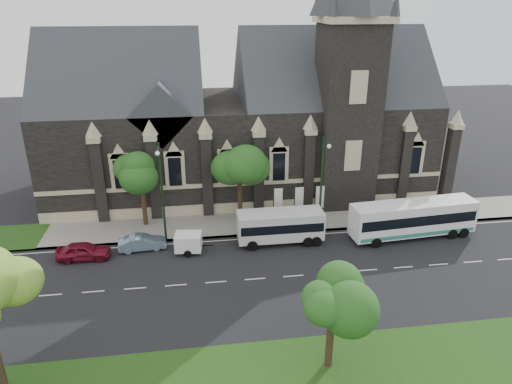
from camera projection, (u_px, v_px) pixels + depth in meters
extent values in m
plane|color=black|center=(216.00, 282.00, 34.87)|extent=(160.00, 160.00, 0.00)
cube|color=gray|center=(210.00, 225.00, 43.53)|extent=(80.00, 5.00, 0.15)
cube|color=black|center=(240.00, 144.00, 51.32)|extent=(40.00, 15.00, 10.00)
cube|color=#2E3136|center=(125.00, 102.00, 47.85)|extent=(16.00, 15.00, 15.00)
cube|color=#2E3136|center=(329.00, 97.00, 50.69)|extent=(20.00, 15.00, 15.00)
cube|color=#2E3136|center=(162.00, 110.00, 44.25)|extent=(6.00, 6.00, 6.00)
cube|color=black|center=(346.00, 118.00, 45.59)|extent=(5.50, 5.50, 18.00)
cube|color=tan|center=(353.00, 19.00, 42.07)|extent=(6.20, 6.20, 0.60)
cube|color=tan|center=(248.00, 183.00, 45.11)|extent=(40.00, 0.22, 0.40)
cube|color=tan|center=(248.00, 207.00, 46.10)|extent=(40.00, 0.25, 1.20)
cube|color=black|center=(228.00, 169.00, 44.11)|extent=(1.20, 0.12, 2.80)
cylinder|color=black|center=(330.00, 343.00, 26.37)|extent=(0.44, 0.44, 3.08)
sphere|color=#1A551B|center=(333.00, 301.00, 25.24)|extent=(3.20, 3.20, 3.20)
sphere|color=#1A551B|center=(341.00, 285.00, 25.64)|extent=(2.40, 2.40, 2.40)
cylinder|color=black|center=(240.00, 201.00, 44.11)|extent=(0.44, 0.44, 3.96)
sphere|color=#1A551B|center=(239.00, 165.00, 42.71)|extent=(3.84, 3.84, 3.84)
sphere|color=#1A551B|center=(246.00, 155.00, 43.18)|extent=(2.88, 2.88, 2.88)
cylinder|color=black|center=(144.00, 206.00, 42.95)|extent=(0.44, 0.44, 3.96)
sphere|color=#1A551B|center=(141.00, 170.00, 41.57)|extent=(3.68, 3.68, 3.68)
sphere|color=#1A551B|center=(148.00, 160.00, 42.03)|extent=(2.76, 2.76, 2.76)
cylinder|color=black|center=(321.00, 185.00, 41.12)|extent=(0.20, 0.20, 9.00)
cylinder|color=black|center=(326.00, 142.00, 38.78)|extent=(0.10, 1.60, 0.10)
sphere|color=silver|center=(329.00, 146.00, 38.09)|extent=(0.36, 0.36, 0.36)
cylinder|color=black|center=(162.00, 194.00, 39.31)|extent=(0.20, 0.20, 9.00)
cylinder|color=black|center=(158.00, 149.00, 36.97)|extent=(0.10, 1.60, 0.10)
sphere|color=silver|center=(157.00, 153.00, 36.28)|extent=(0.36, 0.36, 0.36)
cylinder|color=black|center=(273.00, 205.00, 43.12)|extent=(0.10, 0.10, 4.00)
cube|color=white|center=(278.00, 199.00, 42.94)|extent=(0.80, 0.04, 2.20)
cylinder|color=black|center=(294.00, 204.00, 43.37)|extent=(0.10, 0.10, 4.00)
cube|color=white|center=(299.00, 198.00, 43.20)|extent=(0.80, 0.04, 2.20)
cylinder|color=black|center=(315.00, 203.00, 43.63)|extent=(0.10, 0.10, 4.00)
cube|color=white|center=(320.00, 197.00, 43.46)|extent=(0.80, 0.04, 2.20)
cube|color=white|center=(413.00, 218.00, 40.96)|extent=(11.54, 3.29, 2.87)
cube|color=black|center=(413.00, 216.00, 40.89)|extent=(11.09, 3.29, 0.93)
cube|color=#2E7F68|center=(411.00, 229.00, 41.39)|extent=(11.09, 3.28, 0.35)
cylinder|color=black|center=(376.00, 243.00, 39.63)|extent=(0.92, 0.35, 0.90)
cylinder|color=black|center=(364.00, 230.00, 41.77)|extent=(0.92, 0.35, 0.90)
cylinder|color=black|center=(452.00, 234.00, 41.13)|extent=(0.92, 0.35, 0.90)
cylinder|color=black|center=(437.00, 223.00, 43.27)|extent=(0.92, 0.35, 0.90)
cylinder|color=black|center=(464.00, 233.00, 41.36)|extent=(0.92, 0.35, 0.90)
cylinder|color=black|center=(448.00, 221.00, 43.50)|extent=(0.92, 0.35, 0.90)
cube|color=silver|center=(280.00, 225.00, 40.10)|extent=(7.47, 2.35, 2.43)
cube|color=black|center=(280.00, 224.00, 40.05)|extent=(7.18, 2.39, 0.81)
cylinder|color=black|center=(252.00, 246.00, 39.15)|extent=(0.90, 0.28, 0.90)
cylinder|color=black|center=(249.00, 233.00, 41.30)|extent=(0.90, 0.28, 0.90)
cylinder|color=black|center=(308.00, 242.00, 39.78)|extent=(0.90, 0.28, 0.90)
cylinder|color=black|center=(302.00, 230.00, 41.93)|extent=(0.90, 0.28, 0.90)
cylinder|color=black|center=(316.00, 241.00, 39.87)|extent=(0.90, 0.28, 0.90)
cylinder|color=black|center=(310.00, 229.00, 42.02)|extent=(0.90, 0.28, 0.90)
cube|color=white|center=(188.00, 242.00, 38.69)|extent=(2.37, 1.89, 1.43)
cylinder|color=black|center=(188.00, 254.00, 38.19)|extent=(0.64, 0.29, 0.62)
cylinder|color=black|center=(190.00, 244.00, 39.72)|extent=(0.64, 0.29, 0.62)
cylinder|color=black|center=(206.00, 245.00, 38.88)|extent=(1.32, 0.23, 0.08)
imported|color=#7B99B2|center=(142.00, 242.00, 39.26)|extent=(4.10, 1.77, 1.31)
imported|color=maroon|center=(84.00, 251.00, 37.76)|extent=(4.33, 1.80, 1.47)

